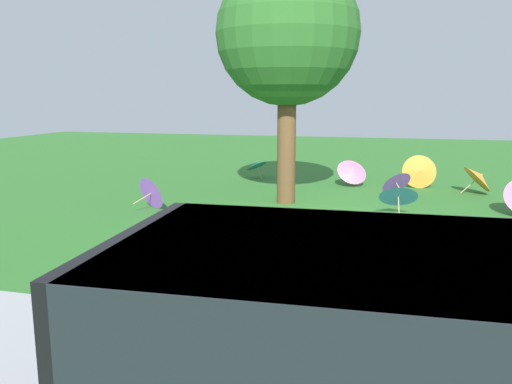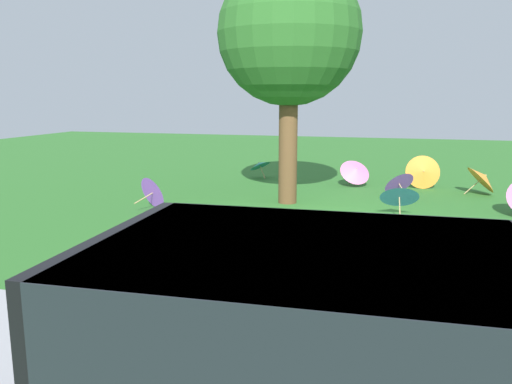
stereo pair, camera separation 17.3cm
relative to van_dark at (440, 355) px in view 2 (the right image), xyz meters
The scene contains 11 objects.
ground 7.97m from the van_dark, 75.30° to the right, with size 40.00×40.00×0.00m, color #2D6B28.
van_dark is the anchor object (origin of this frame).
park_bench 4.46m from the van_dark, 55.00° to the right, with size 1.66×0.77×0.90m.
shade_tree 9.16m from the van_dark, 72.01° to the right, with size 3.12×3.12×5.30m.
parasol_orange_0 11.06m from the van_dark, 91.83° to the right, with size 0.93×0.81×0.90m.
parasol_blue_0 7.48m from the van_dark, 88.14° to the right, with size 0.84×0.78×0.79m.
parasol_purple_0 9.79m from the van_dark, 88.38° to the right, with size 0.94×0.91×0.68m.
parasol_orange_1 10.68m from the van_dark, 99.36° to the right, with size 0.88×0.98×0.79m.
parasol_pink_1 10.96m from the van_dark, 82.76° to the right, with size 1.04×0.99×0.78m.
parasol_teal_0 12.34m from the van_dark, 69.85° to the right, with size 0.81×0.82×0.60m.
parasol_purple_1 8.76m from the van_dark, 52.40° to the right, with size 0.82×0.80×0.73m.
Camera 2 is at (-1.72, 10.63, 2.41)m, focal length 36.03 mm.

